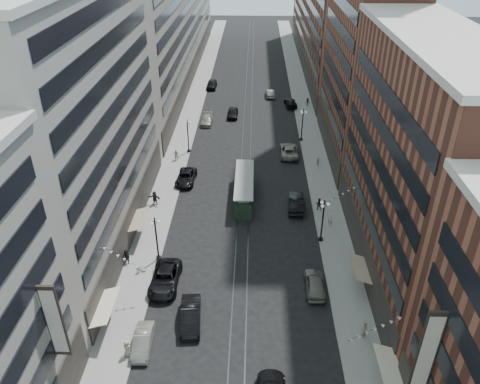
# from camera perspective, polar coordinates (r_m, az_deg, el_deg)

# --- Properties ---
(ground) EXTENTS (220.00, 220.00, 0.00)m
(ground) POSITION_cam_1_polar(r_m,az_deg,el_deg) (79.74, 0.82, 6.34)
(ground) COLOR black
(ground) RESTS_ON ground
(sidewalk_west) EXTENTS (4.00, 180.00, 0.15)m
(sidewalk_west) POSITION_cam_1_polar(r_m,az_deg,el_deg) (89.70, -6.19, 9.11)
(sidewalk_west) COLOR gray
(sidewalk_west) RESTS_ON ground
(sidewalk_east) EXTENTS (4.00, 180.00, 0.15)m
(sidewalk_east) POSITION_cam_1_polar(r_m,az_deg,el_deg) (89.43, 8.09, 8.91)
(sidewalk_east) COLOR gray
(sidewalk_east) RESTS_ON ground
(rail_west) EXTENTS (0.12, 180.00, 0.02)m
(rail_west) POSITION_cam_1_polar(r_m,az_deg,el_deg) (88.93, 0.48, 9.05)
(rail_west) COLOR #2D2D33
(rail_west) RESTS_ON ground
(rail_east) EXTENTS (0.12, 180.00, 0.02)m
(rail_east) POSITION_cam_1_polar(r_m,az_deg,el_deg) (88.91, 1.40, 9.04)
(rail_east) COLOR #2D2D33
(rail_east) RESTS_ON ground
(building_west_mid) EXTENTS (8.00, 36.00, 28.00)m
(building_west_mid) POSITION_cam_1_polar(r_m,az_deg,el_deg) (52.58, -18.68, 7.80)
(building_west_mid) COLOR gray
(building_west_mid) RESTS_ON ground
(building_west_far) EXTENTS (8.00, 90.00, 26.00)m
(building_west_far) POSITION_cam_1_polar(r_m,az_deg,el_deg) (111.78, -8.09, 20.30)
(building_west_far) COLOR gray
(building_west_far) RESTS_ON ground
(building_east_mid) EXTENTS (8.00, 30.00, 24.00)m
(building_east_mid) POSITION_cam_1_polar(r_m,az_deg,el_deg) (48.40, 20.77, 2.72)
(building_east_mid) COLOR brown
(building_east_mid) RESTS_ON ground
(building_east_tower) EXTENTS (8.00, 26.00, 42.00)m
(building_east_tower) POSITION_cam_1_polar(r_m,az_deg,el_deg) (71.32, 15.59, 20.05)
(building_east_tower) COLOR brown
(building_east_tower) RESTS_ON ground
(building_east_far) EXTENTS (8.00, 72.00, 24.00)m
(building_east_far) POSITION_cam_1_polar(r_m,az_deg,el_deg) (120.40, 9.96, 20.43)
(building_east_far) COLOR brown
(building_east_far) RESTS_ON ground
(lamppost_sw_far) EXTENTS (1.03, 1.14, 5.52)m
(lamppost_sw_far) POSITION_cam_1_polar(r_m,az_deg,el_deg) (51.53, -10.16, -5.47)
(lamppost_sw_far) COLOR black
(lamppost_sw_far) RESTS_ON sidewalk_west
(lamppost_sw_mid) EXTENTS (1.03, 1.14, 5.52)m
(lamppost_sw_mid) POSITION_cam_1_polar(r_m,az_deg,el_deg) (74.61, -6.37, 6.95)
(lamppost_sw_mid) COLOR black
(lamppost_sw_mid) RESTS_ON sidewalk_west
(lamppost_se_far) EXTENTS (1.03, 1.14, 5.52)m
(lamppost_se_far) POSITION_cam_1_polar(r_m,az_deg,el_deg) (54.36, 10.05, -3.31)
(lamppost_se_far) COLOR black
(lamppost_se_far) RESTS_ON sidewalk_east
(lamppost_se_mid) EXTENTS (1.03, 1.14, 5.52)m
(lamppost_se_mid) POSITION_cam_1_polar(r_m,az_deg,el_deg) (78.90, 7.60, 8.24)
(lamppost_se_mid) COLOR black
(lamppost_se_mid) RESTS_ON sidewalk_east
(streetcar) EXTENTS (2.44, 11.00, 3.04)m
(streetcar) POSITION_cam_1_polar(r_m,az_deg,el_deg) (62.54, 0.51, 0.34)
(streetcar) COLOR #203323
(streetcar) RESTS_ON ground
(car_1) EXTENTS (1.69, 4.44, 1.45)m
(car_1) POSITION_cam_1_polar(r_m,az_deg,el_deg) (44.23, -11.78, -17.38)
(car_1) COLOR gray
(car_1) RESTS_ON ground
(car_2) EXTENTS (2.91, 6.16, 1.70)m
(car_2) POSITION_cam_1_polar(r_m,az_deg,el_deg) (49.59, -9.12, -10.38)
(car_2) COLOR black
(car_2) RESTS_ON ground
(car_4) EXTENTS (1.99, 4.88, 1.66)m
(car_4) POSITION_cam_1_polar(r_m,az_deg,el_deg) (49.05, 9.10, -10.97)
(car_4) COLOR #67655B
(car_4) RESTS_ON ground
(car_5) EXTENTS (2.28, 5.37, 1.72)m
(car_5) POSITION_cam_1_polar(r_m,az_deg,el_deg) (45.48, -6.04, -14.77)
(car_5) COLOR black
(car_5) RESTS_ON ground
(pedestrian_1) EXTENTS (0.94, 0.75, 1.69)m
(pedestrian_1) POSITION_cam_1_polar(r_m,az_deg,el_deg) (43.61, -13.60, -18.04)
(pedestrian_1) COLOR gray
(pedestrian_1) RESTS_ON sidewalk_west
(pedestrian_2) EXTENTS (1.00, 0.80, 1.81)m
(pedestrian_2) POSITION_cam_1_polar(r_m,az_deg,el_deg) (52.81, -13.67, -7.71)
(pedestrian_2) COLOR black
(pedestrian_2) RESTS_ON sidewalk_west
(pedestrian_4) EXTENTS (0.68, 1.12, 1.79)m
(pedestrian_4) POSITION_cam_1_polar(r_m,az_deg,el_deg) (45.28, 14.92, -15.86)
(pedestrian_4) COLOR #BFAF9F
(pedestrian_4) RESTS_ON sidewalk_east
(car_7) EXTENTS (2.77, 5.57, 1.52)m
(car_7) POSITION_cam_1_polar(r_m,az_deg,el_deg) (67.11, -6.60, 1.79)
(car_7) COLOR black
(car_7) RESTS_ON ground
(car_8) EXTENTS (2.05, 5.01, 1.45)m
(car_8) POSITION_cam_1_polar(r_m,az_deg,el_deg) (86.26, -4.09, 8.77)
(car_8) COLOR gray
(car_8) RESTS_ON ground
(car_9) EXTENTS (2.22, 5.17, 1.74)m
(car_9) POSITION_cam_1_polar(r_m,az_deg,el_deg) (104.90, -3.47, 12.98)
(car_9) COLOR black
(car_9) RESTS_ON ground
(car_10) EXTENTS (2.27, 5.52, 1.78)m
(car_10) POSITION_cam_1_polar(r_m,az_deg,el_deg) (61.08, 6.85, -1.29)
(car_10) COLOR black
(car_10) RESTS_ON ground
(car_11) EXTENTS (2.84, 6.00, 1.66)m
(car_11) POSITION_cam_1_polar(r_m,az_deg,el_deg) (74.68, 5.99, 5.07)
(car_11) COLOR gray
(car_11) RESTS_ON ground
(car_12) EXTENTS (2.58, 5.37, 1.51)m
(car_12) POSITION_cam_1_polar(r_m,az_deg,el_deg) (94.89, 6.18, 10.80)
(car_12) COLOR black
(car_12) RESTS_ON ground
(car_13) EXTENTS (2.00, 4.78, 1.62)m
(car_13) POSITION_cam_1_polar(r_m,az_deg,el_deg) (89.03, -0.90, 9.63)
(car_13) COLOR black
(car_13) RESTS_ON ground
(car_14) EXTENTS (1.95, 4.55, 1.46)m
(car_14) POSITION_cam_1_polar(r_m,az_deg,el_deg) (99.69, 3.70, 11.91)
(car_14) COLOR slate
(car_14) RESTS_ON ground
(pedestrian_5) EXTENTS (1.82, 0.94, 1.89)m
(pedestrian_5) POSITION_cam_1_polar(r_m,az_deg,el_deg) (62.25, -10.37, -0.71)
(pedestrian_5) COLOR black
(pedestrian_5) RESTS_ON sidewalk_west
(pedestrian_6) EXTENTS (1.01, 0.46, 1.73)m
(pedestrian_6) POSITION_cam_1_polar(r_m,az_deg,el_deg) (73.13, -7.77, 4.52)
(pedestrian_6) COLOR #C2B3A1
(pedestrian_6) RESTS_ON sidewalk_west
(pedestrian_7) EXTENTS (0.85, 0.56, 1.63)m
(pedestrian_7) POSITION_cam_1_polar(r_m,az_deg,el_deg) (61.12, 9.58, -1.42)
(pedestrian_7) COLOR black
(pedestrian_7) RESTS_ON sidewalk_east
(pedestrian_8) EXTENTS (0.67, 0.55, 1.57)m
(pedestrian_8) POSITION_cam_1_polar(r_m,az_deg,el_deg) (71.57, 9.44, 3.68)
(pedestrian_8) COLOR #A29886
(pedestrian_8) RESTS_ON sidewalk_east
(pedestrian_9) EXTENTS (1.13, 0.73, 1.62)m
(pedestrian_9) POSITION_cam_1_polar(r_m,az_deg,el_deg) (94.91, 8.22, 10.80)
(pedestrian_9) COLOR black
(pedestrian_9) RESTS_ON sidewalk_east
(pedestrian_extra_1) EXTENTS (0.70, 0.64, 1.60)m
(pedestrian_extra_1) POSITION_cam_1_polar(r_m,az_deg,el_deg) (58.31, 10.93, -3.35)
(pedestrian_extra_1) COLOR #A19B85
(pedestrian_extra_1) RESTS_ON sidewalk_east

